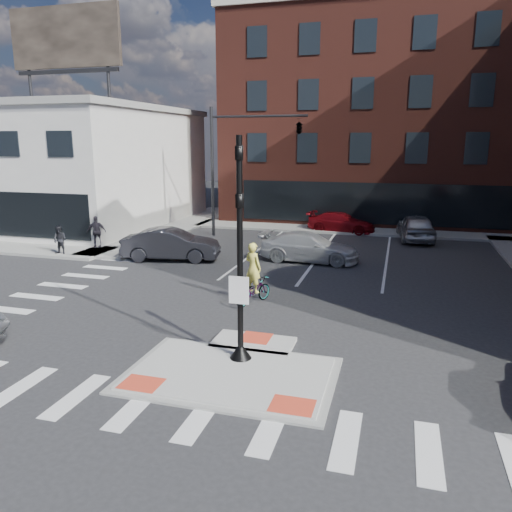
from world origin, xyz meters
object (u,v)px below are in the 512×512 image
(bg_car_dark, at_px, (171,244))
(pedestrian_a, at_px, (60,240))
(pedestrian_b, at_px, (96,232))
(bg_car_silver, at_px, (416,227))
(cyclist, at_px, (253,283))
(white_pickup, at_px, (309,247))
(bg_car_red, at_px, (341,222))

(bg_car_dark, relative_size, pedestrian_a, 3.24)
(bg_car_dark, bearing_deg, pedestrian_b, 66.98)
(bg_car_silver, bearing_deg, bg_car_dark, 29.67)
(bg_car_silver, distance_m, cyclist, 15.72)
(cyclist, bearing_deg, pedestrian_b, -6.74)
(bg_car_silver, bearing_deg, white_pickup, 47.22)
(white_pickup, bearing_deg, cyclist, 175.92)
(cyclist, xyz_separation_m, pedestrian_b, (-11.04, 6.63, 0.25))
(bg_car_dark, height_order, cyclist, cyclist)
(cyclist, height_order, pedestrian_a, cyclist)
(bg_car_dark, xyz_separation_m, bg_car_red, (7.43, 10.50, -0.16))
(white_pickup, bearing_deg, bg_car_dark, 105.87)
(bg_car_dark, xyz_separation_m, bg_car_silver, (12.14, 8.86, 0.01))
(white_pickup, height_order, cyclist, cyclist)
(white_pickup, xyz_separation_m, pedestrian_a, (-12.72, -2.66, 0.18))
(bg_car_red, bearing_deg, white_pickup, -174.79)
(bg_car_red, bearing_deg, cyclist, -175.96)
(bg_car_dark, relative_size, bg_car_red, 1.09)
(bg_car_silver, xyz_separation_m, bg_car_red, (-4.71, 1.64, -0.17))
(white_pickup, bearing_deg, pedestrian_a, 104.06)
(pedestrian_b, bearing_deg, bg_car_red, 13.38)
(cyclist, bearing_deg, bg_car_red, -70.70)
(bg_car_dark, height_order, bg_car_red, bg_car_dark)
(cyclist, distance_m, pedestrian_b, 12.88)
(bg_car_dark, relative_size, cyclist, 2.10)
(bg_car_silver, height_order, bg_car_red, bg_car_silver)
(bg_car_dark, bearing_deg, bg_car_red, -46.99)
(bg_car_dark, relative_size, bg_car_silver, 1.02)
(white_pickup, distance_m, bg_car_red, 8.86)
(bg_car_silver, distance_m, pedestrian_a, 20.54)
(cyclist, height_order, pedestrian_b, cyclist)
(bg_car_dark, bearing_deg, bg_car_silver, -65.60)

